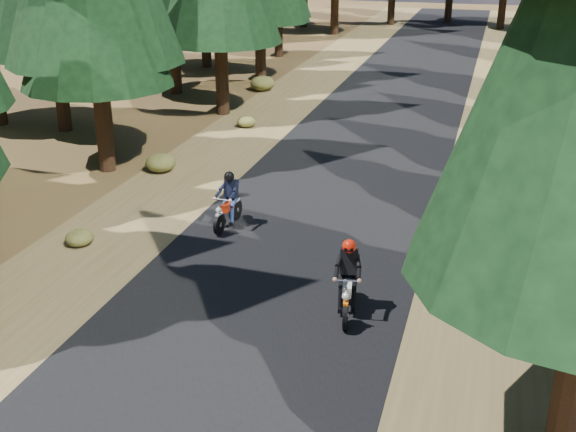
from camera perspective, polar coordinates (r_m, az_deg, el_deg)
name	(u,v)px	position (r m, az deg, el deg)	size (l,w,h in m)	color
ground	(268,290)	(15.37, -1.57, -5.84)	(120.00, 120.00, 0.00)	#402917
road	(324,207)	(19.76, 2.84, 0.75)	(6.00, 100.00, 0.01)	black
shoulder_l	(170,190)	(21.22, -9.33, 2.01)	(3.20, 100.00, 0.01)	brown
shoulder_r	(498,225)	(19.31, 16.22, -0.68)	(3.20, 100.00, 0.01)	brown
understory_shrubs	(374,167)	(22.29, 6.84, 3.87)	(14.07, 29.33, 0.67)	#474C1E
rider_lead	(347,291)	(14.26, 4.71, -5.92)	(0.78, 1.79, 1.54)	silver
rider_follow	(228,209)	(18.31, -4.77, 0.53)	(0.59, 1.64, 1.44)	maroon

